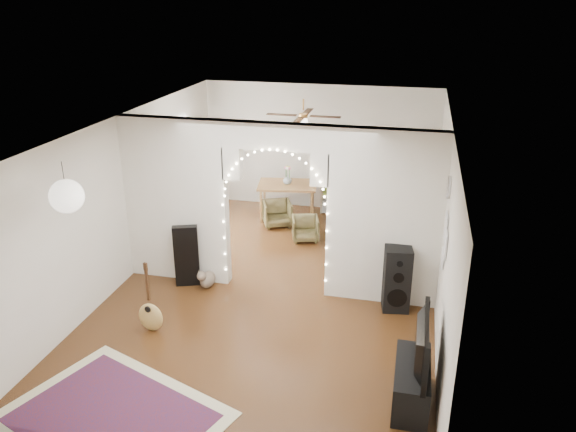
% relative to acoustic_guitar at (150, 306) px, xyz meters
% --- Properties ---
extents(floor, '(7.50, 7.50, 0.00)m').
position_rel_acoustic_guitar_xyz_m(floor, '(1.41, 1.64, -0.39)').
color(floor, black).
rests_on(floor, ground).
extents(ceiling, '(5.00, 7.50, 0.02)m').
position_rel_acoustic_guitar_xyz_m(ceiling, '(1.41, 1.64, 2.31)').
color(ceiling, white).
rests_on(ceiling, wall_back).
extents(wall_back, '(5.00, 0.02, 2.70)m').
position_rel_acoustic_guitar_xyz_m(wall_back, '(1.41, 5.39, 0.96)').
color(wall_back, silver).
rests_on(wall_back, floor).
extents(wall_front, '(5.00, 0.02, 2.70)m').
position_rel_acoustic_guitar_xyz_m(wall_front, '(1.41, -2.11, 0.96)').
color(wall_front, silver).
rests_on(wall_front, floor).
extents(wall_left, '(0.02, 7.50, 2.70)m').
position_rel_acoustic_guitar_xyz_m(wall_left, '(-1.09, 1.64, 0.96)').
color(wall_left, silver).
rests_on(wall_left, floor).
extents(wall_right, '(0.02, 7.50, 2.70)m').
position_rel_acoustic_guitar_xyz_m(wall_right, '(3.91, 1.64, 0.96)').
color(wall_right, silver).
rests_on(wall_right, floor).
extents(divider_wall, '(5.00, 0.20, 2.70)m').
position_rel_acoustic_guitar_xyz_m(divider_wall, '(1.41, 1.64, 1.03)').
color(divider_wall, silver).
rests_on(divider_wall, floor).
extents(fairy_lights, '(1.64, 0.04, 1.60)m').
position_rel_acoustic_guitar_xyz_m(fairy_lights, '(1.41, 1.51, 1.16)').
color(fairy_lights, '#FFEABF').
rests_on(fairy_lights, divider_wall).
extents(window, '(0.04, 1.20, 1.40)m').
position_rel_acoustic_guitar_xyz_m(window, '(-1.06, 3.44, 1.11)').
color(window, white).
rests_on(window, wall_left).
extents(wall_clock, '(0.03, 0.31, 0.31)m').
position_rel_acoustic_guitar_xyz_m(wall_clock, '(3.89, 1.04, 1.71)').
color(wall_clock, white).
rests_on(wall_clock, wall_right).
extents(picture_frames, '(0.02, 0.50, 0.70)m').
position_rel_acoustic_guitar_xyz_m(picture_frames, '(3.89, 0.64, 1.11)').
color(picture_frames, white).
rests_on(picture_frames, wall_right).
extents(paper_lantern, '(0.40, 0.40, 0.40)m').
position_rel_acoustic_guitar_xyz_m(paper_lantern, '(-0.49, -0.76, 1.86)').
color(paper_lantern, white).
rests_on(paper_lantern, ceiling).
extents(ceiling_fan, '(1.10, 1.10, 0.30)m').
position_rel_acoustic_guitar_xyz_m(ceiling_fan, '(1.41, 3.64, 2.01)').
color(ceiling_fan, '#AD7939').
rests_on(ceiling_fan, ceiling).
extents(area_rug, '(2.83, 2.49, 0.02)m').
position_rel_acoustic_guitar_xyz_m(area_rug, '(0.35, -1.74, -0.39)').
color(area_rug, maroon).
rests_on(area_rug, floor).
extents(guitar_case, '(0.41, 0.26, 1.03)m').
position_rel_acoustic_guitar_xyz_m(guitar_case, '(-0.02, 1.39, 0.12)').
color(guitar_case, black).
rests_on(guitar_case, floor).
extents(acoustic_guitar, '(0.38, 0.19, 0.90)m').
position_rel_acoustic_guitar_xyz_m(acoustic_guitar, '(0.00, 0.00, 0.00)').
color(acoustic_guitar, tan).
rests_on(acoustic_guitar, floor).
extents(tabby_cat, '(0.32, 0.55, 0.36)m').
position_rel_acoustic_guitar_xyz_m(tabby_cat, '(0.31, 1.37, -0.25)').
color(tabby_cat, brown).
rests_on(tabby_cat, floor).
extents(floor_speaker, '(0.44, 0.40, 1.01)m').
position_rel_acoustic_guitar_xyz_m(floor_speaker, '(3.32, 1.38, 0.11)').
color(floor_speaker, black).
rests_on(floor_speaker, floor).
extents(media_console, '(0.40, 1.00, 0.50)m').
position_rel_acoustic_guitar_xyz_m(media_console, '(3.61, -0.68, -0.14)').
color(media_console, black).
rests_on(media_console, floor).
extents(tv, '(0.15, 1.08, 0.62)m').
position_rel_acoustic_guitar_xyz_m(tv, '(3.61, -0.68, 0.42)').
color(tv, black).
rests_on(tv, media_console).
extents(bookcase, '(1.43, 0.79, 1.43)m').
position_rel_acoustic_guitar_xyz_m(bookcase, '(2.23, 5.14, 0.32)').
color(bookcase, tan).
rests_on(bookcase, floor).
extents(dining_table, '(1.31, 0.98, 0.76)m').
position_rel_acoustic_guitar_xyz_m(dining_table, '(0.89, 4.60, 0.29)').
color(dining_table, brown).
rests_on(dining_table, floor).
extents(flower_vase, '(0.21, 0.21, 0.19)m').
position_rel_acoustic_guitar_xyz_m(flower_vase, '(0.89, 4.60, 0.46)').
color(flower_vase, silver).
rests_on(flower_vase, dining_table).
extents(dining_chair_left, '(0.62, 0.63, 0.46)m').
position_rel_acoustic_guitar_xyz_m(dining_chair_left, '(1.49, 3.57, -0.16)').
color(dining_chair_left, brown).
rests_on(dining_chair_left, floor).
extents(dining_chair_right, '(0.73, 0.74, 0.52)m').
position_rel_acoustic_guitar_xyz_m(dining_chair_right, '(0.78, 4.15, -0.14)').
color(dining_chair_right, brown).
rests_on(dining_chair_right, floor).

